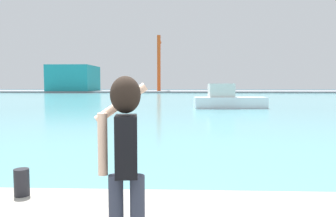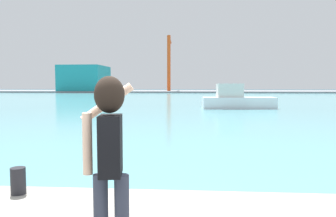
% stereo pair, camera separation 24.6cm
% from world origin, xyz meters
% --- Properties ---
extents(ground_plane, '(220.00, 220.00, 0.00)m').
position_xyz_m(ground_plane, '(0.00, 50.00, 0.00)').
color(ground_plane, '#334751').
extents(harbor_water, '(140.00, 100.00, 0.02)m').
position_xyz_m(harbor_water, '(0.00, 52.00, 0.01)').
color(harbor_water, '#599EA8').
rests_on(harbor_water, ground_plane).
extents(far_shore_dock, '(140.00, 20.00, 0.48)m').
position_xyz_m(far_shore_dock, '(0.00, 92.00, 0.24)').
color(far_shore_dock, gray).
rests_on(far_shore_dock, ground_plane).
extents(person_photographer, '(0.53, 0.55, 1.74)m').
position_xyz_m(person_photographer, '(0.09, -0.06, 1.61)').
color(person_photographer, '#2D3342').
rests_on(person_photographer, quay_promenade).
extents(harbor_bollard, '(0.22, 0.22, 0.41)m').
position_xyz_m(harbor_bollard, '(-1.77, 1.65, 0.75)').
color(harbor_bollard, black).
rests_on(harbor_bollard, quay_promenade).
extents(boat_moored, '(6.77, 2.31, 2.30)m').
position_xyz_m(boat_moored, '(4.97, 27.12, 0.82)').
color(boat_moored, white).
rests_on(boat_moored, harbor_water).
extents(warehouse_left, '(11.77, 13.99, 7.20)m').
position_xyz_m(warehouse_left, '(-30.30, 89.11, 4.08)').
color(warehouse_left, teal).
rests_on(warehouse_left, far_shore_dock).
extents(port_crane, '(1.07, 10.90, 15.76)m').
position_xyz_m(port_crane, '(-5.76, 90.38, 10.08)').
color(port_crane, '#D84C19').
rests_on(port_crane, far_shore_dock).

